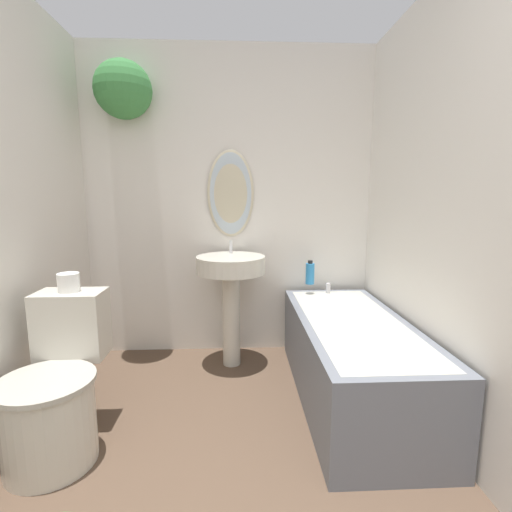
# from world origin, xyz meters

# --- Properties ---
(wall_back) EXTENTS (2.35, 0.41, 2.40)m
(wall_back) POSITION_xyz_m (-0.13, 2.75, 1.34)
(wall_back) COLOR silver
(wall_back) RESTS_ON ground_plane
(wall_right) EXTENTS (0.06, 2.87, 2.40)m
(wall_right) POSITION_xyz_m (1.15, 1.37, 1.20)
(wall_right) COLOR silver
(wall_right) RESTS_ON ground_plane
(toilet) EXTENTS (0.44, 0.64, 0.76)m
(toilet) POSITION_xyz_m (-0.84, 1.52, 0.31)
(toilet) COLOR beige
(toilet) RESTS_ON ground_plane
(pedestal_sink) EXTENTS (0.50, 0.50, 0.93)m
(pedestal_sink) POSITION_xyz_m (0.01, 2.46, 0.65)
(pedestal_sink) COLOR beige
(pedestal_sink) RESTS_ON ground_plane
(bathtub) EXTENTS (0.65, 1.51, 0.59)m
(bathtub) POSITION_xyz_m (0.77, 1.94, 0.27)
(bathtub) COLOR slate
(bathtub) RESTS_ON ground_plane
(shampoo_bottle) EXTENTS (0.07, 0.07, 0.19)m
(shampoo_bottle) POSITION_xyz_m (0.62, 2.59, 0.67)
(shampoo_bottle) COLOR #2D84C6
(shampoo_bottle) RESTS_ON bathtub
(toilet_paper_roll) EXTENTS (0.11, 0.11, 0.10)m
(toilet_paper_roll) POSITION_xyz_m (-0.84, 1.75, 0.81)
(toilet_paper_roll) COLOR white
(toilet_paper_roll) RESTS_ON toilet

